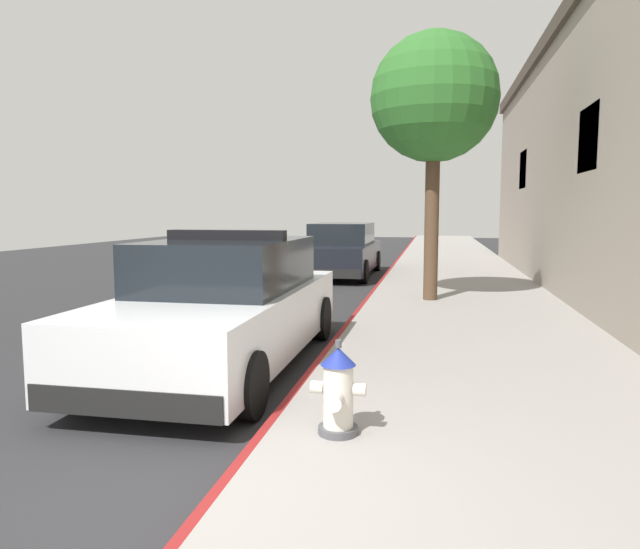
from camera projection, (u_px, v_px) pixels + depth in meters
ground_plane at (208, 294)px, 14.09m from camera, size 29.98×60.00×0.20m
sidewalk_pavement at (461, 294)px, 12.90m from camera, size 3.79×60.00×0.15m
curb_painted_edge at (375, 292)px, 13.28m from camera, size 0.08×60.00×0.15m
police_cruiser at (226, 306)px, 7.12m from camera, size 1.94×4.84×1.68m
parked_car_silver_ahead at (342, 251)px, 17.12m from camera, size 1.94×4.84×1.56m
fire_hydrant at (338, 391)px, 4.56m from camera, size 0.44×0.40×0.76m
street_tree at (434, 99)px, 11.19m from camera, size 2.49×2.49×5.20m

